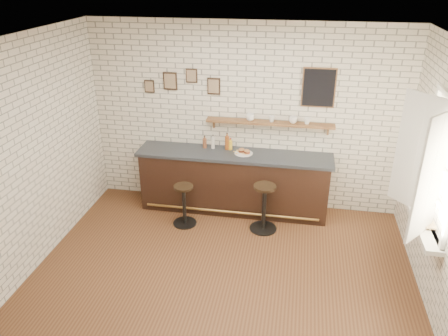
% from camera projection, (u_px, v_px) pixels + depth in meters
% --- Properties ---
extents(ground, '(5.00, 5.00, 0.00)m').
position_uv_depth(ground, '(223.00, 273.00, 5.79)').
color(ground, brown).
rests_on(ground, ground).
extents(bar_counter, '(3.10, 0.65, 1.01)m').
position_uv_depth(bar_counter, '(234.00, 182.00, 7.11)').
color(bar_counter, black).
rests_on(bar_counter, ground).
extents(sandwich_plate, '(0.28, 0.28, 0.01)m').
position_uv_depth(sandwich_plate, '(244.00, 153.00, 6.88)').
color(sandwich_plate, white).
rests_on(sandwich_plate, bar_counter).
extents(ciabatta_sandwich, '(0.22, 0.16, 0.07)m').
position_uv_depth(ciabatta_sandwich, '(244.00, 151.00, 6.86)').
color(ciabatta_sandwich, '#BE834E').
rests_on(ciabatta_sandwich, sandwich_plate).
extents(potato_chips, '(0.27, 0.19, 0.00)m').
position_uv_depth(potato_chips, '(242.00, 153.00, 6.88)').
color(potato_chips, gold).
rests_on(potato_chips, sandwich_plate).
extents(bitters_bottle_brown, '(0.06, 0.06, 0.21)m').
position_uv_depth(bitters_bottle_brown, '(205.00, 143.00, 7.07)').
color(bitters_bottle_brown, brown).
rests_on(bitters_bottle_brown, bar_counter).
extents(bitters_bottle_white, '(0.06, 0.06, 0.23)m').
position_uv_depth(bitters_bottle_white, '(213.00, 143.00, 7.04)').
color(bitters_bottle_white, beige).
rests_on(bitters_bottle_white, bar_counter).
extents(bitters_bottle_amber, '(0.07, 0.07, 0.28)m').
position_uv_depth(bitters_bottle_amber, '(227.00, 143.00, 6.99)').
color(bitters_bottle_amber, brown).
rests_on(bitters_bottle_amber, bar_counter).
extents(condiment_bottle_yellow, '(0.06, 0.06, 0.19)m').
position_uv_depth(condiment_bottle_yellow, '(230.00, 145.00, 7.00)').
color(condiment_bottle_yellow, yellow).
rests_on(condiment_bottle_yellow, bar_counter).
extents(bar_stool_left, '(0.39, 0.39, 0.67)m').
position_uv_depth(bar_stool_left, '(184.00, 204.00, 6.75)').
color(bar_stool_left, black).
rests_on(bar_stool_left, ground).
extents(bar_stool_right, '(0.43, 0.43, 0.76)m').
position_uv_depth(bar_stool_right, '(264.00, 206.00, 6.59)').
color(bar_stool_right, black).
rests_on(bar_stool_right, ground).
extents(wall_shelf, '(2.00, 0.18, 0.18)m').
position_uv_depth(wall_shelf, '(270.00, 123.00, 6.79)').
color(wall_shelf, brown).
rests_on(wall_shelf, ground).
extents(shelf_cup_a, '(0.19, 0.19, 0.11)m').
position_uv_depth(shelf_cup_a, '(250.00, 117.00, 6.81)').
color(shelf_cup_a, white).
rests_on(shelf_cup_a, wall_shelf).
extents(shelf_cup_b, '(0.14, 0.14, 0.09)m').
position_uv_depth(shelf_cup_b, '(272.00, 119.00, 6.76)').
color(shelf_cup_b, white).
rests_on(shelf_cup_b, wall_shelf).
extents(shelf_cup_c, '(0.15, 0.15, 0.10)m').
position_uv_depth(shelf_cup_c, '(293.00, 120.00, 6.70)').
color(shelf_cup_c, white).
rests_on(shelf_cup_c, wall_shelf).
extents(shelf_cup_d, '(0.14, 0.14, 0.09)m').
position_uv_depth(shelf_cup_d, '(307.00, 121.00, 6.67)').
color(shelf_cup_d, white).
rests_on(shelf_cup_d, wall_shelf).
extents(back_wall_decor, '(2.96, 0.02, 0.56)m').
position_uv_depth(back_wall_decor, '(260.00, 85.00, 6.65)').
color(back_wall_decor, black).
rests_on(back_wall_decor, ground).
extents(window_sill, '(0.20, 1.35, 0.06)m').
position_uv_depth(window_sill, '(421.00, 221.00, 5.29)').
color(window_sill, white).
rests_on(window_sill, ground).
extents(casement_window, '(0.40, 1.30, 1.56)m').
position_uv_depth(casement_window, '(430.00, 165.00, 4.98)').
color(casement_window, white).
rests_on(casement_window, ground).
extents(book_lower, '(0.26, 0.28, 0.02)m').
position_uv_depth(book_lower, '(423.00, 225.00, 5.14)').
color(book_lower, tan).
rests_on(book_lower, window_sill).
extents(book_upper, '(0.19, 0.25, 0.02)m').
position_uv_depth(book_upper, '(423.00, 223.00, 5.15)').
color(book_upper, tan).
rests_on(book_upper, book_lower).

